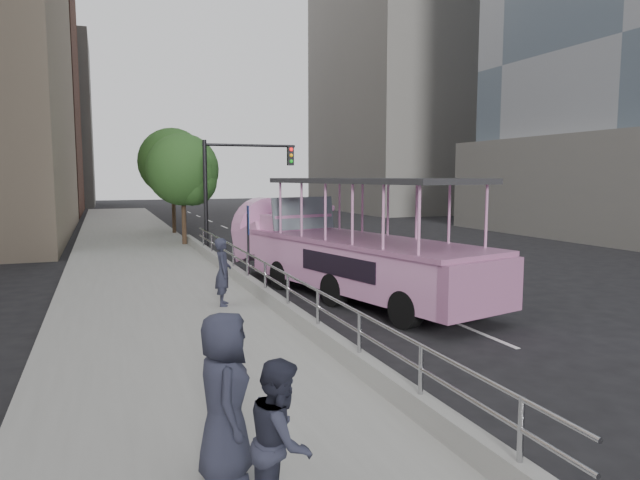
{
  "coord_description": "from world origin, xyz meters",
  "views": [
    {
      "loc": [
        -7.1,
        -12.56,
        3.64
      ],
      "look_at": [
        -1.39,
        2.42,
        1.84
      ],
      "focal_mm": 32.0,
      "sensor_mm": 36.0,
      "label": 1
    }
  ],
  "objects_px": {
    "pedestrian_far": "(224,396)",
    "street_tree_near": "(185,172)",
    "duck_boat": "(341,252)",
    "traffic_signal": "(232,179)",
    "car": "(364,252)",
    "pedestrian_mid": "(281,441)",
    "parking_sign": "(248,238)",
    "pedestrian_near": "(223,272)",
    "street_tree_far": "(174,165)"
  },
  "relations": [
    {
      "from": "pedestrian_far",
      "to": "street_tree_near",
      "type": "relative_size",
      "value": 0.33
    },
    {
      "from": "duck_boat",
      "to": "traffic_signal",
      "type": "bearing_deg",
      "value": 98.83
    },
    {
      "from": "duck_boat",
      "to": "pedestrian_far",
      "type": "bearing_deg",
      "value": -119.35
    },
    {
      "from": "car",
      "to": "pedestrian_mid",
      "type": "height_order",
      "value": "pedestrian_mid"
    },
    {
      "from": "pedestrian_mid",
      "to": "pedestrian_far",
      "type": "distance_m",
      "value": 1.05
    },
    {
      "from": "street_tree_near",
      "to": "pedestrian_far",
      "type": "bearing_deg",
      "value": -96.69
    },
    {
      "from": "parking_sign",
      "to": "car",
      "type": "bearing_deg",
      "value": 21.64
    },
    {
      "from": "pedestrian_mid",
      "to": "parking_sign",
      "type": "distance_m",
      "value": 12.7
    },
    {
      "from": "pedestrian_near",
      "to": "street_tree_far",
      "type": "xyz_separation_m",
      "value": [
        1.17,
        20.01,
        3.13
      ]
    },
    {
      "from": "street_tree_far",
      "to": "car",
      "type": "bearing_deg",
      "value": -71.12
    },
    {
      "from": "pedestrian_far",
      "to": "street_tree_far",
      "type": "height_order",
      "value": "street_tree_far"
    },
    {
      "from": "car",
      "to": "street_tree_near",
      "type": "bearing_deg",
      "value": 145.05
    },
    {
      "from": "street_tree_far",
      "to": "parking_sign",
      "type": "bearing_deg",
      "value": -89.26
    },
    {
      "from": "pedestrian_far",
      "to": "parking_sign",
      "type": "height_order",
      "value": "parking_sign"
    },
    {
      "from": "pedestrian_mid",
      "to": "street_tree_far",
      "type": "relative_size",
      "value": 0.25
    },
    {
      "from": "pedestrian_mid",
      "to": "street_tree_far",
      "type": "bearing_deg",
      "value": 17.36
    },
    {
      "from": "duck_boat",
      "to": "pedestrian_near",
      "type": "distance_m",
      "value": 4.26
    },
    {
      "from": "duck_boat",
      "to": "parking_sign",
      "type": "height_order",
      "value": "duck_boat"
    },
    {
      "from": "pedestrian_far",
      "to": "street_tree_near",
      "type": "height_order",
      "value": "street_tree_near"
    },
    {
      "from": "pedestrian_near",
      "to": "pedestrian_mid",
      "type": "height_order",
      "value": "pedestrian_near"
    },
    {
      "from": "duck_boat",
      "to": "pedestrian_near",
      "type": "bearing_deg",
      "value": -158.75
    },
    {
      "from": "pedestrian_near",
      "to": "traffic_signal",
      "type": "bearing_deg",
      "value": -1.96
    },
    {
      "from": "duck_boat",
      "to": "traffic_signal",
      "type": "relative_size",
      "value": 2.13
    },
    {
      "from": "pedestrian_mid",
      "to": "street_tree_near",
      "type": "bearing_deg",
      "value": 16.62
    },
    {
      "from": "parking_sign",
      "to": "street_tree_near",
      "type": "distance_m",
      "value": 11.29
    },
    {
      "from": "pedestrian_far",
      "to": "street_tree_far",
      "type": "xyz_separation_m",
      "value": [
        2.84,
        28.49,
        3.07
      ]
    },
    {
      "from": "pedestrian_mid",
      "to": "street_tree_near",
      "type": "relative_size",
      "value": 0.28
    },
    {
      "from": "parking_sign",
      "to": "street_tree_near",
      "type": "relative_size",
      "value": 0.48
    },
    {
      "from": "traffic_signal",
      "to": "street_tree_far",
      "type": "relative_size",
      "value": 0.81
    },
    {
      "from": "street_tree_near",
      "to": "street_tree_far",
      "type": "bearing_deg",
      "value": 88.09
    },
    {
      "from": "traffic_signal",
      "to": "street_tree_far",
      "type": "distance_m",
      "value": 9.57
    },
    {
      "from": "traffic_signal",
      "to": "street_tree_far",
      "type": "xyz_separation_m",
      "value": [
        -1.4,
        9.43,
        0.81
      ]
    },
    {
      "from": "traffic_signal",
      "to": "pedestrian_far",
      "type": "bearing_deg",
      "value": -102.53
    },
    {
      "from": "car",
      "to": "traffic_signal",
      "type": "bearing_deg",
      "value": 148.1
    },
    {
      "from": "duck_boat",
      "to": "street_tree_far",
      "type": "relative_size",
      "value": 1.72
    },
    {
      "from": "street_tree_far",
      "to": "pedestrian_mid",
      "type": "bearing_deg",
      "value": -94.83
    },
    {
      "from": "traffic_signal",
      "to": "street_tree_near",
      "type": "relative_size",
      "value": 0.91
    },
    {
      "from": "traffic_signal",
      "to": "parking_sign",
      "type": "bearing_deg",
      "value": -98.73
    },
    {
      "from": "pedestrian_near",
      "to": "traffic_signal",
      "type": "distance_m",
      "value": 11.13
    },
    {
      "from": "car",
      "to": "street_tree_near",
      "type": "xyz_separation_m",
      "value": [
        -5.37,
        9.12,
        3.05
      ]
    },
    {
      "from": "parking_sign",
      "to": "street_tree_far",
      "type": "relative_size",
      "value": 0.42
    },
    {
      "from": "pedestrian_near",
      "to": "street_tree_near",
      "type": "xyz_separation_m",
      "value": [
        0.97,
        14.01,
        2.64
      ]
    },
    {
      "from": "traffic_signal",
      "to": "street_tree_far",
      "type": "height_order",
      "value": "street_tree_far"
    },
    {
      "from": "street_tree_near",
      "to": "duck_boat",
      "type": "bearing_deg",
      "value": -76.46
    },
    {
      "from": "pedestrian_far",
      "to": "car",
      "type": "bearing_deg",
      "value": -24.26
    },
    {
      "from": "car",
      "to": "pedestrian_near",
      "type": "relative_size",
      "value": 2.57
    },
    {
      "from": "parking_sign",
      "to": "street_tree_near",
      "type": "xyz_separation_m",
      "value": [
        -0.42,
        11.08,
        2.11
      ]
    },
    {
      "from": "parking_sign",
      "to": "street_tree_near",
      "type": "bearing_deg",
      "value": 92.18
    },
    {
      "from": "pedestrian_mid",
      "to": "parking_sign",
      "type": "bearing_deg",
      "value": 9.85
    },
    {
      "from": "pedestrian_near",
      "to": "street_tree_near",
      "type": "bearing_deg",
      "value": 7.71
    }
  ]
}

